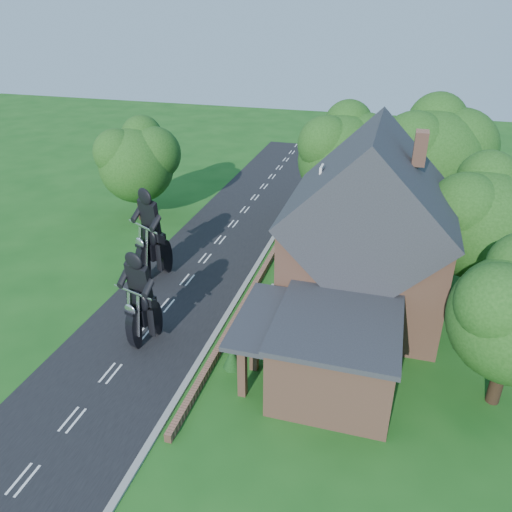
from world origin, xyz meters
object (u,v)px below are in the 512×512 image
(house, at_px, (367,236))
(motorcycle_lead, at_px, (145,328))
(garden_wall, at_px, (249,296))
(annex, at_px, (332,351))
(motorcycle_follow, at_px, (155,264))

(house, bearing_deg, motorcycle_lead, -148.24)
(garden_wall, xyz_separation_m, motorcycle_lead, (-3.89, -5.24, 0.56))
(garden_wall, height_order, annex, annex)
(house, height_order, annex, house)
(garden_wall, bearing_deg, motorcycle_lead, -126.57)
(annex, height_order, motorcycle_follow, annex)
(motorcycle_lead, bearing_deg, house, -131.31)
(garden_wall, distance_m, motorcycle_follow, 6.50)
(house, relative_size, motorcycle_lead, 6.26)
(house, xyz_separation_m, annex, (-0.62, -6.80, -2.58))
(house, height_order, motorcycle_follow, house)
(garden_wall, distance_m, annex, 8.19)
(garden_wall, height_order, motorcycle_lead, motorcycle_lead)
(motorcycle_follow, bearing_deg, house, -152.22)
(house, relative_size, motorcycle_follow, 5.45)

